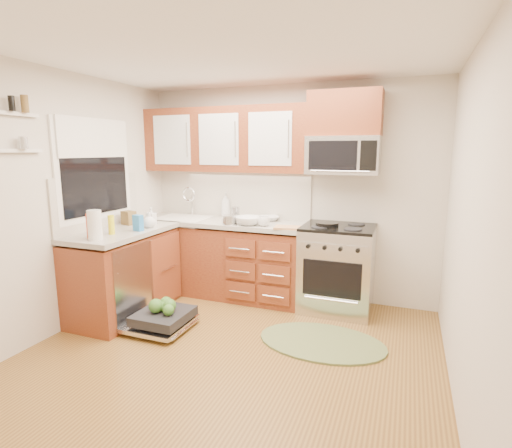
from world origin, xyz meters
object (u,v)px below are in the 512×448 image
at_px(upper_cabinets, 225,140).
at_px(skillet, 327,224).
at_px(sink, 183,228).
at_px(rug, 322,342).
at_px(range, 337,268).
at_px(cutting_board, 289,228).
at_px(microwave, 343,155).
at_px(paper_towel_roll, 95,225).
at_px(stock_pot, 229,220).
at_px(bowl_b, 249,221).
at_px(bowl_a, 269,218).
at_px(cup, 264,221).
at_px(dishwasher, 160,319).

xyz_separation_m(upper_cabinets, skillet, (1.29, -0.22, -0.90)).
distance_m(sink, rug, 2.27).
bearing_deg(range, cutting_board, -157.22).
bearing_deg(microwave, paper_towel_roll, -143.48).
distance_m(range, cutting_board, 0.71).
height_order(stock_pot, bowl_b, stock_pot).
bearing_deg(paper_towel_roll, bowl_a, 52.80).
height_order(sink, stock_pot, stock_pot).
distance_m(upper_cabinets, cup, 1.13).
bearing_deg(sink, bowl_a, 9.49).
xyz_separation_m(bowl_a, bowl_b, (-0.13, -0.33, 0.02)).
bearing_deg(range, bowl_b, -170.60).
distance_m(microwave, rug, 1.95).
bearing_deg(skillet, upper_cabinets, 170.30).
relative_size(upper_cabinets, cup, 15.21).
distance_m(rug, bowl_b, 1.55).
bearing_deg(skillet, rug, -80.25).
distance_m(dishwasher, rug, 1.59).
distance_m(stock_pot, bowl_a, 0.51).
bearing_deg(rug, skillet, 99.75).
height_order(sink, cutting_board, cutting_board).
xyz_separation_m(rug, cutting_board, (-0.52, 0.64, 0.93)).
xyz_separation_m(skillet, cutting_board, (-0.39, -0.13, -0.04)).
bearing_deg(dishwasher, paper_towel_roll, -152.54).
bearing_deg(bowl_a, bowl_b, -111.02).
bearing_deg(upper_cabinets, bowl_b, -35.97).
bearing_deg(stock_pot, range, 9.94).
bearing_deg(dishwasher, skillet, 36.43).
xyz_separation_m(skillet, bowl_a, (-0.74, 0.25, -0.02)).
relative_size(skillet, cutting_board, 0.82).
height_order(microwave, bowl_a, microwave).
height_order(microwave, stock_pot, microwave).
height_order(microwave, sink, microwave).
bearing_deg(bowl_b, paper_towel_roll, -130.72).
xyz_separation_m(bowl_b, cup, (0.18, -0.01, 0.01)).
height_order(microwave, dishwasher, microwave).
bearing_deg(cutting_board, sink, 172.04).
relative_size(upper_cabinets, paper_towel_roll, 7.27).
distance_m(range, cup, 0.96).
xyz_separation_m(stock_pot, cup, (0.40, 0.03, 0.00)).
relative_size(rug, skillet, 4.78).
xyz_separation_m(upper_cabinets, rug, (1.43, -1.00, -1.86)).
xyz_separation_m(rug, paper_towel_roll, (-2.06, -0.54, 1.06)).
bearing_deg(sink, bowl_b, -9.13).
bearing_deg(cup, stock_pot, -175.10).
xyz_separation_m(skillet, cup, (-0.68, -0.10, 0.01)).
height_order(cutting_board, paper_towel_roll, paper_towel_roll).
xyz_separation_m(dishwasher, skillet, (1.43, 1.05, 0.87)).
relative_size(range, bowl_a, 4.09).
distance_m(upper_cabinets, bowl_a, 1.07).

